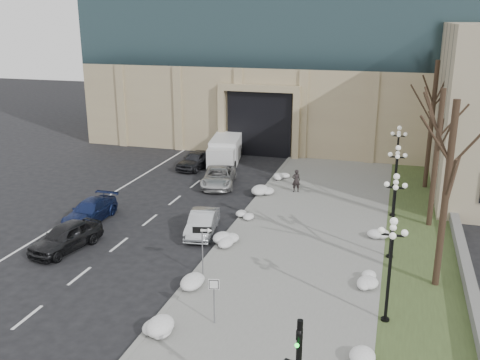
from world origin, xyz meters
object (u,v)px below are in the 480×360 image
object	(u,v)px
car_d	(219,177)
one_way_sign	(205,236)
car_b	(202,223)
lamppost_b	(394,205)
pedestrian	(296,181)
lamppost_d	(398,148)
car_a	(66,237)
box_truck	(225,150)
lamppost_a	(391,256)
keep_sign	(214,292)
car_e	(196,160)
car_c	(90,211)
lamppost_c	(396,171)

from	to	relation	value
car_d	one_way_sign	xyz separation A→B (m)	(4.21, -14.36, 1.47)
car_b	lamppost_b	distance (m)	11.07
pedestrian	car_b	bearing A→B (deg)	42.68
lamppost_d	car_a	bearing A→B (deg)	-135.59
box_truck	lamppost_a	distance (m)	27.30
keep_sign	lamppost_a	world-z (taller)	lamppost_a
one_way_sign	lamppost_b	world-z (taller)	lamppost_b
car_e	car_a	bearing A→B (deg)	-82.43
car_b	car_d	xyz separation A→B (m)	(-2.13, 9.30, 0.02)
lamppost_a	car_d	bearing A→B (deg)	128.65
car_c	box_truck	distance (m)	16.61
car_c	lamppost_d	xyz separation A→B (m)	(18.31, 12.72, 2.40)
car_b	car_c	world-z (taller)	car_b
pedestrian	lamppost_b	distance (m)	11.97
lamppost_b	lamppost_d	size ratio (longest dim) A/B	1.00
car_d	lamppost_d	world-z (taller)	lamppost_d
one_way_sign	lamppost_d	bearing A→B (deg)	49.75
car_e	one_way_sign	xyz separation A→B (m)	(7.63, -18.43, 1.42)
car_d	lamppost_c	xyz separation A→B (m)	(12.93, -3.17, 2.37)
car_a	box_truck	xyz separation A→B (m)	(2.63, 20.36, 0.28)
lamppost_d	lamppost_a	bearing A→B (deg)	-90.00
car_a	keep_sign	bearing A→B (deg)	-13.40
lamppost_a	lamppost_b	size ratio (longest dim) A/B	1.00
lamppost_c	lamppost_d	distance (m)	6.50
lamppost_b	lamppost_c	size ratio (longest dim) A/B	1.00
box_truck	lamppost_b	bearing A→B (deg)	-58.54
pedestrian	lamppost_c	world-z (taller)	lamppost_c
car_b	car_d	size ratio (longest dim) A/B	0.82
car_c	lamppost_c	bearing A→B (deg)	18.59
car_c	car_e	size ratio (longest dim) A/B	1.05
one_way_sign	pedestrian	bearing A→B (deg)	68.77
car_e	keep_sign	distance (m)	24.47
car_a	keep_sign	size ratio (longest dim) A/B	2.08
lamppost_a	car_b	bearing A→B (deg)	147.53
car_e	pedestrian	distance (m)	10.33
car_b	car_c	bearing A→B (deg)	171.34
car_a	car_d	bearing A→B (deg)	84.21
car_c	keep_sign	size ratio (longest dim) A/B	2.15
car_b	keep_sign	world-z (taller)	keep_sign
one_way_sign	lamppost_a	distance (m)	8.95
pedestrian	keep_sign	size ratio (longest dim) A/B	0.78
car_a	car_b	xyz separation A→B (m)	(6.44, 4.26, -0.08)
lamppost_d	car_d	bearing A→B (deg)	-165.55
lamppost_d	box_truck	bearing A→B (deg)	166.64
lamppost_c	lamppost_d	bearing A→B (deg)	90.00
pedestrian	lamppost_a	distance (m)	17.59
car_d	lamppost_b	distance (m)	16.32
car_b	lamppost_d	xyz separation A→B (m)	(10.80, 12.63, 2.39)
car_e	lamppost_d	xyz separation A→B (m)	(16.35, -0.74, 2.32)
pedestrian	keep_sign	bearing A→B (deg)	65.84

